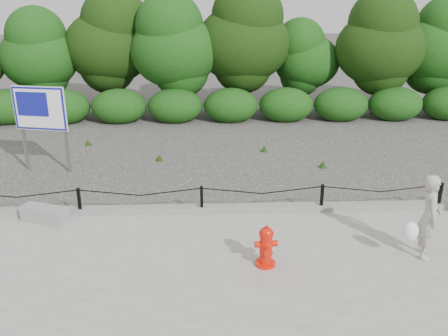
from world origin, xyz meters
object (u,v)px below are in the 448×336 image
at_px(pedestrian, 428,218).
at_px(concrete_block, 45,214).
at_px(fire_hydrant, 266,247).
at_px(advertising_sign, 40,112).

bearing_deg(pedestrian, concrete_block, 90.62).
distance_m(pedestrian, concrete_block, 7.20).
bearing_deg(fire_hydrant, advertising_sign, 131.17).
bearing_deg(concrete_block, pedestrian, -12.80).
height_order(concrete_block, advertising_sign, advertising_sign).
height_order(fire_hydrant, pedestrian, pedestrian).
bearing_deg(pedestrian, fire_hydrant, 107.67).
xyz_separation_m(pedestrian, concrete_block, (-7.00, 1.59, -0.59)).
relative_size(fire_hydrant, pedestrian, 0.49).
height_order(fire_hydrant, advertising_sign, advertising_sign).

